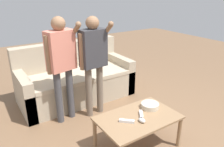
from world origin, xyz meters
name	(u,v)px	position (x,y,z in m)	size (l,w,h in m)	color
ground_plane	(138,147)	(0.00, 0.00, 0.00)	(12.00, 12.00, 0.00)	brown
couch	(75,80)	(-0.07, 1.59, 0.31)	(1.83, 0.86, 0.91)	#B7A88E
coffee_table	(138,121)	(-0.01, 0.01, 0.36)	(0.91, 0.57, 0.41)	#997551
snack_bowl	(150,106)	(0.24, 0.09, 0.44)	(0.21, 0.21, 0.06)	beige
game_remote_nunchuk	(142,120)	(-0.03, -0.09, 0.43)	(0.06, 0.09, 0.05)	white
player_center	(93,56)	(-0.05, 0.94, 0.90)	(0.43, 0.29, 1.43)	#756656
player_left	(61,58)	(-0.47, 1.03, 0.91)	(0.45, 0.29, 1.44)	#47474C
game_remote_wand_near	(141,114)	(0.04, 0.02, 0.42)	(0.11, 0.14, 0.03)	white
game_remote_wand_far	(127,121)	(-0.17, 0.00, 0.42)	(0.14, 0.14, 0.03)	white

